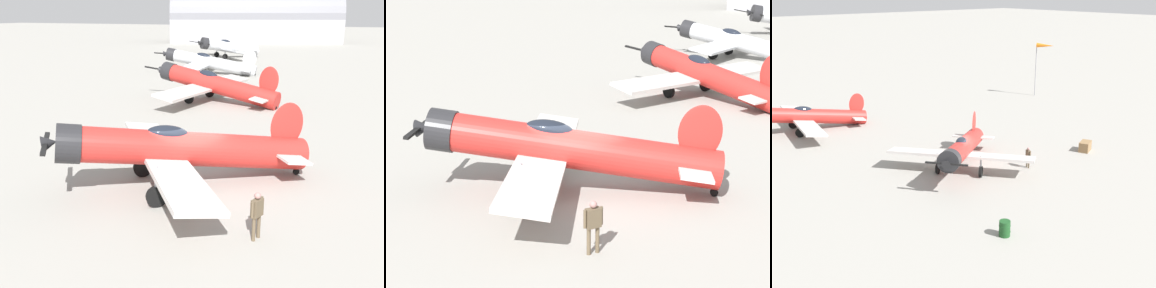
{
  "view_description": "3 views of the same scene",
  "coord_description": "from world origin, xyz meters",
  "views": [
    {
      "loc": [
        -6.5,
        15.28,
        6.9
      ],
      "look_at": [
        0.0,
        0.0,
        1.8
      ],
      "focal_mm": 40.61,
      "sensor_mm": 36.0,
      "label": 1
    },
    {
      "loc": [
        -14.37,
        15.58,
        8.07
      ],
      "look_at": [
        0.0,
        0.0,
        1.8
      ],
      "focal_mm": 59.83,
      "sensor_mm": 36.0,
      "label": 2
    },
    {
      "loc": [
        21.41,
        25.71,
        12.97
      ],
      "look_at": [
        0.0,
        0.0,
        1.8
      ],
      "focal_mm": 44.14,
      "sensor_mm": 36.0,
      "label": 3
    }
  ],
  "objects": [
    {
      "name": "windsock_mast",
      "position": [
        -23.1,
        -12.5,
        5.97
      ],
      "size": [
        1.45,
        2.13,
        6.51
      ],
      "color": "gray",
      "rests_on": "ground_plane"
    },
    {
      "name": "fuel_drum",
      "position": [
        5.02,
        9.51,
        0.45
      ],
      "size": [
        0.66,
        0.66,
        0.9
      ],
      "color": "#19471E",
      "rests_on": "ground_plane"
    },
    {
      "name": "equipment_crate",
      "position": [
        -10.03,
        3.68,
        0.41
      ],
      "size": [
        1.5,
        1.22,
        0.81
      ],
      "rotation": [
        0.0,
        0.0,
        3.54
      ],
      "color": "olive",
      "rests_on": "ground_plane"
    },
    {
      "name": "airplane_mid_apron",
      "position": [
        5.22,
        -16.52,
        1.42
      ],
      "size": [
        11.91,
        11.92,
        3.26
      ],
      "rotation": [
        0.0,
        0.0,
        6.11
      ],
      "color": "red",
      "rests_on": "ground_plane"
    },
    {
      "name": "ground_plane",
      "position": [
        0.0,
        0.0,
        0.0
      ],
      "size": [
        400.0,
        400.0,
        0.0
      ],
      "primitive_type": "plane",
      "color": "gray"
    },
    {
      "name": "ground_crew_mechanic",
      "position": [
        -3.56,
        3.24,
        0.96
      ],
      "size": [
        0.34,
        0.59,
        1.59
      ],
      "rotation": [
        0.0,
        0.0,
        2.83
      ],
      "color": "brown",
      "rests_on": "ground_plane"
    },
    {
      "name": "airplane_foreground",
      "position": [
        0.39,
        0.31,
        1.63
      ],
      "size": [
        9.86,
        9.61,
        3.35
      ],
      "rotation": [
        0.0,
        0.0,
        6.96
      ],
      "color": "red",
      "rests_on": "ground_plane"
    }
  ]
}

